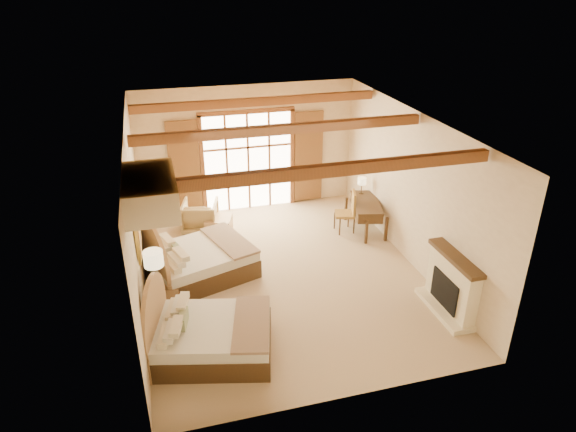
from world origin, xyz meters
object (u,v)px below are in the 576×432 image
object	(u,v)px
bed_far	(192,259)
desk	(365,215)
armchair	(200,216)
nightstand	(165,311)
bed_near	(203,335)

from	to	relation	value
bed_far	desk	world-z (taller)	bed_far
desk	armchair	bearing A→B (deg)	179.33
bed_far	desk	bearing A→B (deg)	-4.79
bed_far	nightstand	world-z (taller)	bed_far
bed_far	desk	size ratio (longest dim) A/B	1.66
nightstand	armchair	world-z (taller)	armchair
nightstand	desk	world-z (taller)	desk
bed_near	desk	xyz separation A→B (m)	(4.27, 3.43, 0.02)
nightstand	armchair	bearing A→B (deg)	84.13
bed_near	armchair	distance (m)	4.47
bed_near	bed_far	xyz separation A→B (m)	(0.07, 2.41, 0.02)
bed_far	armchair	size ratio (longest dim) A/B	2.97
bed_near	nightstand	size ratio (longest dim) A/B	3.96
armchair	nightstand	bearing A→B (deg)	88.16
armchair	desk	distance (m)	3.94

